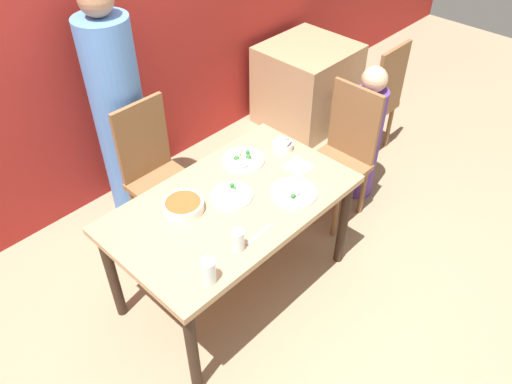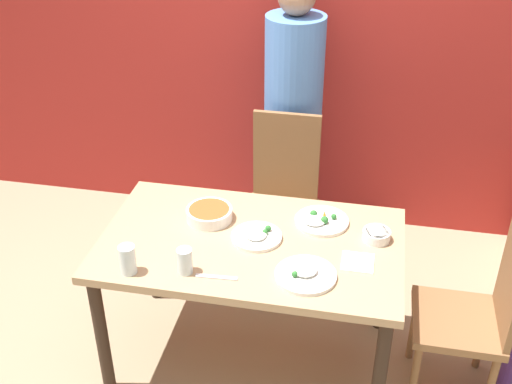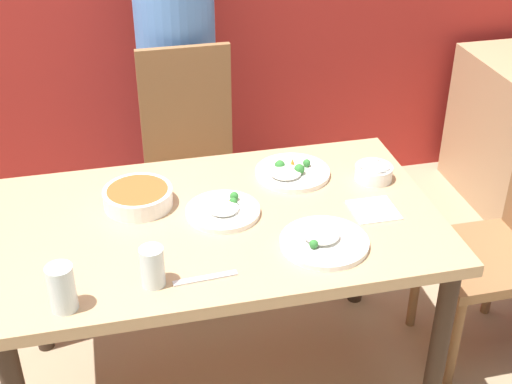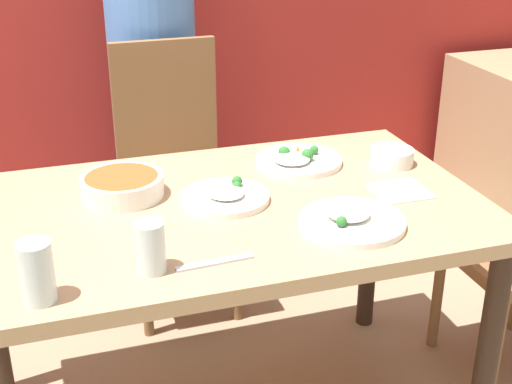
{
  "view_description": "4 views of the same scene",
  "coord_description": "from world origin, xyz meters",
  "px_view_note": "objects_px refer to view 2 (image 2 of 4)",
  "views": [
    {
      "loc": [
        -1.39,
        -1.51,
        2.56
      ],
      "look_at": [
        0.11,
        -0.08,
        0.76
      ],
      "focal_mm": 35.0,
      "sensor_mm": 36.0,
      "label": 1
    },
    {
      "loc": [
        0.49,
        -2.33,
        2.44
      ],
      "look_at": [
        0.01,
        0.07,
        0.94
      ],
      "focal_mm": 45.0,
      "sensor_mm": 36.0,
      "label": 2
    },
    {
      "loc": [
        -0.3,
        -1.83,
        1.94
      ],
      "look_at": [
        0.13,
        0.03,
        0.78
      ],
      "focal_mm": 50.0,
      "sensor_mm": 36.0,
      "label": 3
    },
    {
      "loc": [
        -0.42,
        -1.62,
        1.51
      ],
      "look_at": [
        0.11,
        0.03,
        0.73
      ],
      "focal_mm": 50.0,
      "sensor_mm": 36.0,
      "label": 4
    }
  ],
  "objects_px": {
    "bowl_curry": "(209,214)",
    "glass_water_tall": "(128,260)",
    "person_adult": "(292,130)",
    "plate_rice_adult": "(305,274)",
    "chair_adult_spot": "(283,196)",
    "chair_child_spot": "(479,309)"
  },
  "relations": [
    {
      "from": "chair_child_spot",
      "to": "glass_water_tall",
      "type": "bearing_deg",
      "value": -78.37
    },
    {
      "from": "chair_adult_spot",
      "to": "person_adult",
      "type": "height_order",
      "value": "person_adult"
    },
    {
      "from": "chair_child_spot",
      "to": "plate_rice_adult",
      "type": "bearing_deg",
      "value": -75.82
    },
    {
      "from": "chair_child_spot",
      "to": "chair_adult_spot",
      "type": "bearing_deg",
      "value": -127.38
    },
    {
      "from": "bowl_curry",
      "to": "plate_rice_adult",
      "type": "height_order",
      "value": "bowl_curry"
    },
    {
      "from": "chair_adult_spot",
      "to": "bowl_curry",
      "type": "relative_size",
      "value": 4.42
    },
    {
      "from": "person_adult",
      "to": "plate_rice_adult",
      "type": "bearing_deg",
      "value": -79.04
    },
    {
      "from": "glass_water_tall",
      "to": "plate_rice_adult",
      "type": "bearing_deg",
      "value": 8.96
    },
    {
      "from": "chair_child_spot",
      "to": "bowl_curry",
      "type": "height_order",
      "value": "chair_child_spot"
    },
    {
      "from": "chair_adult_spot",
      "to": "person_adult",
      "type": "xyz_separation_m",
      "value": [
        0.0,
        0.33,
        0.26
      ]
    },
    {
      "from": "chair_adult_spot",
      "to": "plate_rice_adult",
      "type": "relative_size",
      "value": 3.72
    },
    {
      "from": "chair_adult_spot",
      "to": "chair_child_spot",
      "type": "relative_size",
      "value": 1.0
    },
    {
      "from": "bowl_curry",
      "to": "glass_water_tall",
      "type": "xyz_separation_m",
      "value": [
        -0.23,
        -0.46,
        0.04
      ]
    },
    {
      "from": "chair_child_spot",
      "to": "glass_water_tall",
      "type": "xyz_separation_m",
      "value": [
        -1.5,
        -0.31,
        0.28
      ]
    },
    {
      "from": "chair_child_spot",
      "to": "plate_rice_adult",
      "type": "relative_size",
      "value": 3.72
    },
    {
      "from": "chair_child_spot",
      "to": "plate_rice_adult",
      "type": "height_order",
      "value": "chair_child_spot"
    },
    {
      "from": "plate_rice_adult",
      "to": "chair_adult_spot",
      "type": "bearing_deg",
      "value": 104.58
    },
    {
      "from": "bowl_curry",
      "to": "glass_water_tall",
      "type": "bearing_deg",
      "value": -116.7
    },
    {
      "from": "chair_adult_spot",
      "to": "plate_rice_adult",
      "type": "bearing_deg",
      "value": -75.42
    },
    {
      "from": "chair_adult_spot",
      "to": "plate_rice_adult",
      "type": "height_order",
      "value": "chair_adult_spot"
    },
    {
      "from": "chair_adult_spot",
      "to": "chair_child_spot",
      "type": "xyz_separation_m",
      "value": [
        1.01,
        -0.77,
        0.0
      ]
    },
    {
      "from": "chair_child_spot",
      "to": "glass_water_tall",
      "type": "distance_m",
      "value": 1.56
    }
  ]
}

